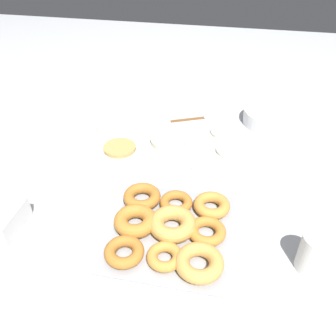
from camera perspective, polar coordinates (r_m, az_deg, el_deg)
The scene contains 12 objects.
ground_plane at distance 1.10m, azimuth -1.65°, elevation 1.02°, with size 3.00×3.00×0.00m, color #B2B5BA.
pancake_0 at distance 1.31m, azimuth -3.19°, elevation 7.70°, with size 0.11×0.11×0.01m, color silver.
pancake_1 at distance 1.30m, azimuth -9.19°, elevation 6.91°, with size 0.11×0.11×0.01m, color beige.
pancake_2 at distance 1.19m, azimuth 0.07°, elevation 4.42°, with size 0.12×0.12×0.01m, color beige.
pancake_3 at distance 1.26m, azimuth 9.16°, elevation 5.79°, with size 0.10×0.10×0.01m, color beige.
pancake_4 at distance 1.16m, azimuth 9.87°, elevation 2.74°, with size 0.09×0.09×0.01m, color beige.
pancake_5 at distance 1.16m, azimuth -7.77°, elevation 3.21°, with size 0.11×0.11×0.01m, color tan.
pancake_6 at distance 1.08m, azimuth 6.00°, elevation 0.22°, with size 0.09×0.09×0.01m, color beige.
donut_tray at distance 0.87m, azimuth 0.31°, elevation -9.50°, with size 0.29×0.31×0.04m.
batter_bowl at distance 1.34m, azimuth 16.40°, elevation 7.89°, with size 0.21×0.21×0.05m.
paper_cup at distance 0.84m, azimuth 22.47°, elevation -12.47°, with size 0.07×0.07×0.10m.
spatula at distance 1.35m, azimuth 6.90°, elevation 8.19°, with size 0.23×0.13×0.01m.
Camera 1 is at (0.21, -0.86, 0.65)m, focal length 38.00 mm.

